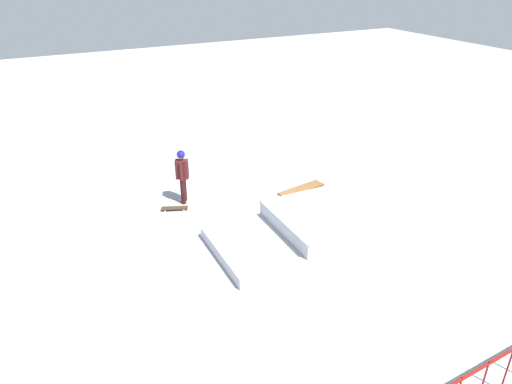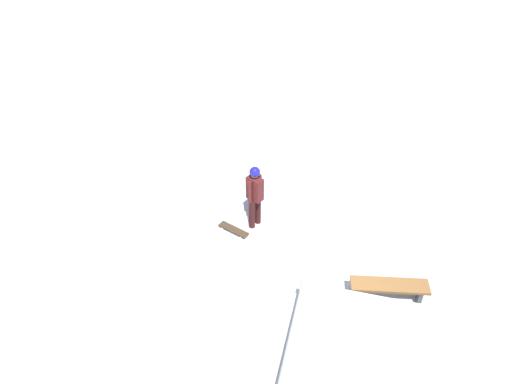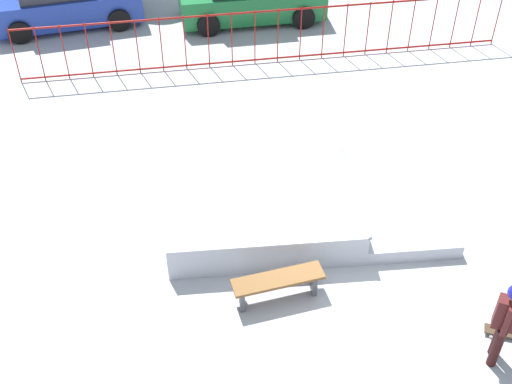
# 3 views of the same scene
# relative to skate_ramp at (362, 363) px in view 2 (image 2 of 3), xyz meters

# --- Properties ---
(ground_plane) EXTENTS (60.00, 60.00, 0.00)m
(ground_plane) POSITION_rel_skate_ramp_xyz_m (0.43, -1.05, -0.32)
(ground_plane) COLOR #A8AAB2
(skate_ramp) EXTENTS (5.46, 2.72, 0.74)m
(skate_ramp) POSITION_rel_skate_ramp_xyz_m (0.00, 0.00, 0.00)
(skate_ramp) COLOR #B0B3BB
(skate_ramp) RESTS_ON ground
(skater) EXTENTS (0.44, 0.40, 1.73)m
(skater) POSITION_rel_skate_ramp_xyz_m (2.80, -3.54, 0.69)
(skater) COLOR black
(skater) RESTS_ON ground
(skateboard) EXTENTS (0.82, 0.49, 0.09)m
(skateboard) POSITION_rel_skate_ramp_xyz_m (3.25, -3.16, -0.24)
(skateboard) COLOR #3F2D1E
(skateboard) RESTS_ON ground
(park_bench) EXTENTS (1.64, 0.65, 0.48)m
(park_bench) POSITION_rel_skate_ramp_xyz_m (-0.43, -1.85, 0.04)
(park_bench) COLOR brown
(park_bench) RESTS_ON ground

